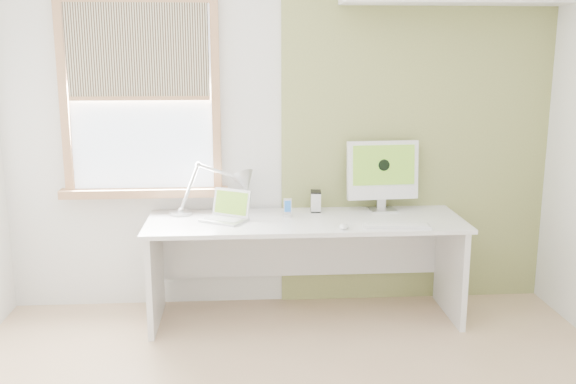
{
  "coord_description": "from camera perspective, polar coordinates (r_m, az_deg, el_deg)",
  "views": [
    {
      "loc": [
        -0.28,
        -2.94,
        1.87
      ],
      "look_at": [
        0.0,
        1.05,
        1.0
      ],
      "focal_mm": 40.26,
      "sensor_mm": 36.0,
      "label": 1
    }
  ],
  "objects": [
    {
      "name": "desk_lamp",
      "position": [
        4.65,
        -4.9,
        0.53
      ],
      "size": [
        0.68,
        0.27,
        0.38
      ],
      "color": "silver",
      "rests_on": "desk"
    },
    {
      "name": "phone_dock",
      "position": [
        4.55,
        -0.04,
        -1.73
      ],
      "size": [
        0.07,
        0.07,
        0.13
      ],
      "color": "silver",
      "rests_on": "desk"
    },
    {
      "name": "imac",
      "position": [
        4.74,
        8.36,
        1.79
      ],
      "size": [
        0.53,
        0.18,
        0.51
      ],
      "color": "silver",
      "rests_on": "desk"
    },
    {
      "name": "desk",
      "position": [
        4.6,
        1.47,
        -4.6
      ],
      "size": [
        2.2,
        0.7,
        0.73
      ],
      "color": "silver",
      "rests_on": "room"
    },
    {
      "name": "mouse",
      "position": [
        4.27,
        4.96,
        -3.06
      ],
      "size": [
        0.08,
        0.11,
        0.03
      ],
      "primitive_type": "ellipsoid",
      "rotation": [
        0.0,
        0.0,
        -0.22
      ],
      "color": "white",
      "rests_on": "desk"
    },
    {
      "name": "external_drive",
      "position": [
        4.7,
        2.47,
        -0.82
      ],
      "size": [
        0.08,
        0.12,
        0.15
      ],
      "color": "silver",
      "rests_on": "desk"
    },
    {
      "name": "window",
      "position": [
        4.72,
        -12.9,
        8.03
      ],
      "size": [
        1.2,
        0.14,
        1.42
      ],
      "color": "#A87851",
      "rests_on": "room"
    },
    {
      "name": "accent_wall",
      "position": [
        4.88,
        11.27,
        5.34
      ],
      "size": [
        2.0,
        0.02,
        2.6
      ],
      "primitive_type": "cube",
      "color": "olive",
      "rests_on": "room"
    },
    {
      "name": "room",
      "position": [
        3.01,
        1.38,
        1.32
      ],
      "size": [
        4.04,
        3.54,
        2.64
      ],
      "color": "tan",
      "rests_on": "ground"
    },
    {
      "name": "laptop",
      "position": [
        4.49,
        -5.4,
        -1.83
      ],
      "size": [
        0.37,
        0.35,
        0.2
      ],
      "color": "silver",
      "rests_on": "desk"
    },
    {
      "name": "keyboard",
      "position": [
        4.35,
        9.56,
        -2.95
      ],
      "size": [
        0.45,
        0.16,
        0.02
      ],
      "color": "white",
      "rests_on": "desk"
    }
  ]
}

